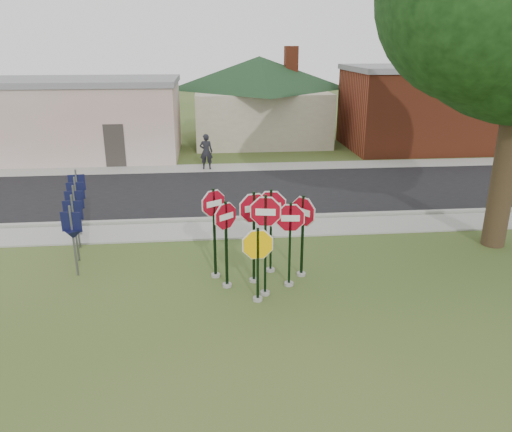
{
  "coord_description": "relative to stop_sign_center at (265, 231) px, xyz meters",
  "views": [
    {
      "loc": [
        -1.33,
        -10.27,
        6.04
      ],
      "look_at": [
        -0.15,
        2.0,
        1.73
      ],
      "focal_mm": 35.0,
      "sensor_mm": 36.0,
      "label": 1
    }
  ],
  "objects": [
    {
      "name": "building_house",
      "position": [
        2.03,
        21.09,
        1.94
      ],
      "size": [
        11.6,
        11.6,
        6.2
      ],
      "color": "#C0B699",
      "rests_on": "ground"
    },
    {
      "name": "stop_sign_right",
      "position": [
        0.68,
        0.44,
        -0.26
      ],
      "size": [
        1.01,
        0.24,
        2.38
      ],
      "color": "gray",
      "rests_on": "ground"
    },
    {
      "name": "stop_sign_far_right",
      "position": [
        1.11,
        0.99,
        -0.24
      ],
      "size": [
        0.69,
        0.87,
        2.39
      ],
      "color": "gray",
      "rests_on": "ground"
    },
    {
      "name": "curb",
      "position": [
        0.02,
        5.59,
        -1.64
      ],
      "size": [
        60.0,
        0.2,
        0.14
      ],
      "primitive_type": "cube",
      "color": "#989890",
      "rests_on": "ground"
    },
    {
      "name": "stop_sign_back_left",
      "position": [
        -0.21,
        0.74,
        -0.09
      ],
      "size": [
        1.04,
        0.3,
        2.6
      ],
      "color": "gray",
      "rests_on": "ground"
    },
    {
      "name": "stop_sign_back_right",
      "position": [
        0.3,
        1.33,
        -0.16
      ],
      "size": [
        1.13,
        0.24,
        2.49
      ],
      "color": "gray",
      "rests_on": "ground"
    },
    {
      "name": "sidewalk_near",
      "position": [
        0.02,
        4.59,
        -1.68
      ],
      "size": [
        60.0,
        1.6,
        0.06
      ],
      "primitive_type": "cube",
      "color": "#989890",
      "rests_on": "ground"
    },
    {
      "name": "route_sign_row",
      "position": [
        -5.38,
        3.59,
        -0.48
      ],
      "size": [
        1.43,
        4.63,
        2.0
      ],
      "color": "#59595E",
      "rests_on": "ground"
    },
    {
      "name": "stop_sign_far_left",
      "position": [
        -1.22,
        1.13,
        -0.12
      ],
      "size": [
        0.84,
        0.54,
        2.59
      ],
      "color": "gray",
      "rests_on": "ground"
    },
    {
      "name": "pedestrian",
      "position": [
        -1.42,
        13.15,
        -0.77
      ],
      "size": [
        0.67,
        0.46,
        1.75
      ],
      "primitive_type": "imported",
      "rotation": [
        0.0,
        0.0,
        3.07
      ],
      "color": "black",
      "rests_on": "sidewalk_far"
    },
    {
      "name": "sidewalk_far",
      "position": [
        0.02,
        13.39,
        -1.68
      ],
      "size": [
        60.0,
        1.6,
        0.06
      ],
      "primitive_type": "cube",
      "color": "#989890",
      "rests_on": "ground"
    },
    {
      "name": "building_stucco",
      "position": [
        -8.98,
        17.09,
        0.44
      ],
      "size": [
        12.2,
        6.2,
        4.2
      ],
      "color": "beige",
      "rests_on": "ground"
    },
    {
      "name": "stop_sign_center",
      "position": [
        0.0,
        0.0,
        0.0
      ],
      "size": [
        1.03,
        0.24,
        2.73
      ],
      "color": "gray",
      "rests_on": "ground"
    },
    {
      "name": "road",
      "position": [
        0.02,
        9.09,
        -1.69
      ],
      "size": [
        60.0,
        7.0,
        0.04
      ],
      "primitive_type": "cube",
      "color": "black",
      "rests_on": "ground"
    },
    {
      "name": "ground",
      "position": [
        0.02,
        -0.91,
        -1.71
      ],
      "size": [
        120.0,
        120.0,
        0.0
      ],
      "primitive_type": "plane",
      "color": "#354F1D",
      "rests_on": "ground"
    },
    {
      "name": "stop_sign_left",
      "position": [
        -0.94,
        0.52,
        -0.24
      ],
      "size": [
        0.76,
        0.63,
        2.43
      ],
      "color": "gray",
      "rests_on": "ground"
    },
    {
      "name": "stop_sign_yellow",
      "position": [
        -0.22,
        -0.3,
        -0.53
      ],
      "size": [
        1.05,
        0.24,
        2.02
      ],
      "color": "gray",
      "rests_on": "ground"
    },
    {
      "name": "building_brick",
      "position": [
        12.02,
        17.59,
        0.7
      ],
      "size": [
        10.2,
        6.2,
        4.75
      ],
      "color": "maroon",
      "rests_on": "ground"
    }
  ]
}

